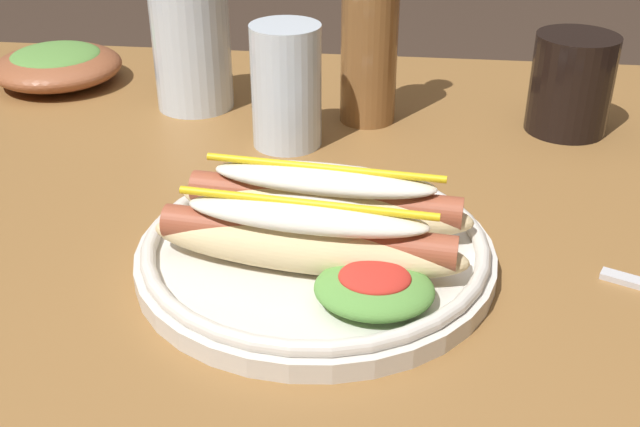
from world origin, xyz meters
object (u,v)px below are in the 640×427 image
object	(u,v)px
soda_cup	(571,84)
side_bowl	(57,65)
water_cup	(192,49)
extra_cup	(286,86)
glass_bottle	(370,37)
hot_dog_plate	(318,239)

from	to	relation	value
soda_cup	side_bowl	distance (m)	0.62
water_cup	soda_cup	bearing A→B (deg)	-3.13
water_cup	extra_cup	xyz separation A→B (m)	(0.12, -0.10, -0.01)
water_cup	side_bowl	world-z (taller)	water_cup
soda_cup	glass_bottle	bearing A→B (deg)	178.92
hot_dog_plate	side_bowl	world-z (taller)	hot_dog_plate
hot_dog_plate	glass_bottle	bearing A→B (deg)	86.41
extra_cup	side_bowl	size ratio (longest dim) A/B	0.80
extra_cup	glass_bottle	distance (m)	0.11
hot_dog_plate	extra_cup	world-z (taller)	extra_cup
glass_bottle	water_cup	bearing A→B (deg)	174.69
extra_cup	glass_bottle	bearing A→B (deg)	43.52
glass_bottle	extra_cup	bearing A→B (deg)	-136.48
soda_cup	glass_bottle	world-z (taller)	glass_bottle
extra_cup	side_bowl	bearing A→B (deg)	154.61
soda_cup	extra_cup	bearing A→B (deg)	-166.47
water_cup	extra_cup	world-z (taller)	water_cup
hot_dog_plate	water_cup	world-z (taller)	water_cup
soda_cup	extra_cup	xyz separation A→B (m)	(-0.30, -0.07, 0.01)
hot_dog_plate	extra_cup	bearing A→B (deg)	104.53
water_cup	glass_bottle	size ratio (longest dim) A/B	0.58
extra_cup	glass_bottle	xyz separation A→B (m)	(0.08, 0.08, 0.03)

